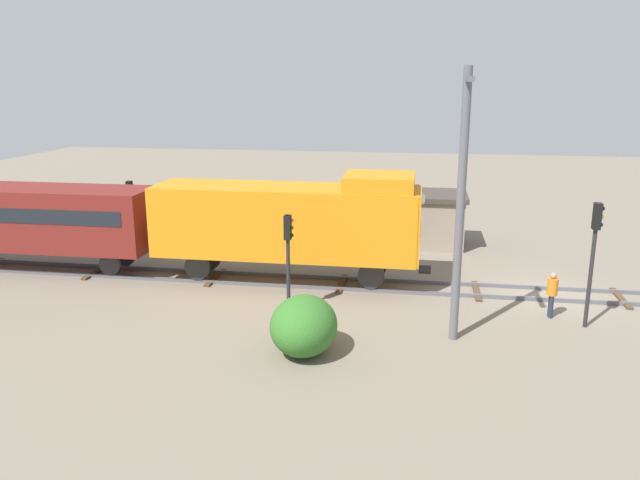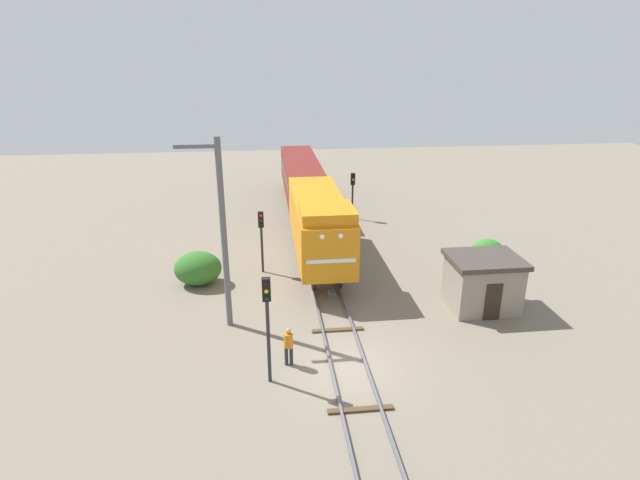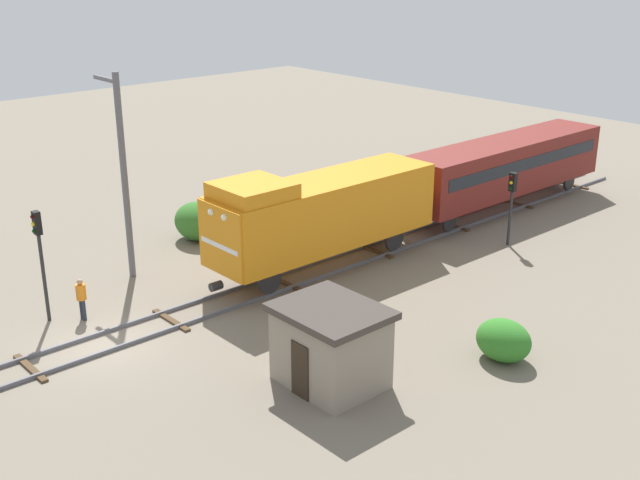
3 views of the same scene
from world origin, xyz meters
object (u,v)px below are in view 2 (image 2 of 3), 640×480
at_px(locomotive, 319,222).
at_px(catenary_mast, 222,232).
at_px(worker_near_track, 289,344).
at_px(traffic_signal_far, 353,187).
at_px(relay_hut, 482,282).
at_px(traffic_signal_mid, 261,231).
at_px(traffic_signal_near, 267,312).
at_px(passenger_car_leading, 301,175).

relative_size(locomotive, catenary_mast, 1.31).
bearing_deg(worker_near_track, traffic_signal_far, 56.31).
xyz_separation_m(traffic_signal_far, relay_hut, (3.90, -15.16, -1.13)).
xyz_separation_m(locomotive, traffic_signal_mid, (-3.40, -0.61, -0.19)).
bearing_deg(traffic_signal_near, traffic_signal_mid, 91.08).
distance_m(traffic_signal_near, worker_near_track, 2.46).
relative_size(locomotive, passenger_car_leading, 0.83).
height_order(traffic_signal_near, traffic_signal_mid, traffic_signal_near).
distance_m(traffic_signal_far, catenary_mast, 17.86).
xyz_separation_m(locomotive, passenger_car_leading, (0.00, 13.34, -0.25)).
bearing_deg(catenary_mast, traffic_signal_far, 60.78).
bearing_deg(traffic_signal_far, traffic_signal_mid, -126.38).
bearing_deg(locomotive, worker_near_track, -103.26).
relative_size(passenger_car_leading, relay_hut, 4.00).
xyz_separation_m(traffic_signal_near, catenary_mast, (-1.86, 4.64, 1.61)).
bearing_deg(locomotive, traffic_signal_mid, -169.79).
xyz_separation_m(traffic_signal_mid, worker_near_track, (1.00, -9.57, -1.59)).
height_order(locomotive, passenger_car_leading, locomotive).
bearing_deg(traffic_signal_mid, relay_hut, -27.43).
distance_m(locomotive, traffic_signal_near, 11.68).
relative_size(traffic_signal_near, traffic_signal_mid, 1.20).
bearing_deg(traffic_signal_near, passenger_car_leading, 82.58).
relative_size(passenger_car_leading, catenary_mast, 1.58).
xyz_separation_m(passenger_car_leading, catenary_mast, (-5.06, -19.92, 2.16)).
height_order(traffic_signal_mid, traffic_signal_far, traffic_signal_mid).
height_order(passenger_car_leading, relay_hut, passenger_car_leading).
bearing_deg(locomotive, traffic_signal_far, 67.95).
height_order(locomotive, worker_near_track, locomotive).
xyz_separation_m(locomotive, worker_near_track, (-2.40, -10.18, -1.78)).
relative_size(traffic_signal_mid, traffic_signal_far, 1.03).
relative_size(traffic_signal_near, catenary_mast, 0.50).
relative_size(locomotive, relay_hut, 3.31).
height_order(traffic_signal_far, catenary_mast, catenary_mast).
height_order(worker_near_track, catenary_mast, catenary_mast).
xyz_separation_m(traffic_signal_near, worker_near_track, (0.80, 1.05, -2.08)).
bearing_deg(traffic_signal_near, locomotive, 74.10).
height_order(traffic_signal_far, relay_hut, traffic_signal_far).
relative_size(locomotive, traffic_signal_mid, 3.14).
distance_m(worker_near_track, catenary_mast, 5.79).
bearing_deg(catenary_mast, traffic_signal_near, -68.21).
relative_size(locomotive, worker_near_track, 6.82).
bearing_deg(worker_near_track, passenger_car_leading, 67.95).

